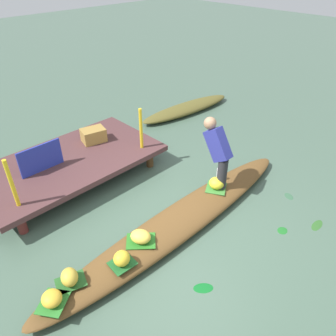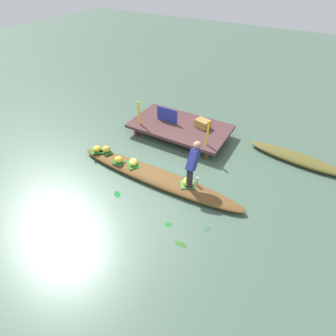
{
  "view_description": "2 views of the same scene",
  "coord_description": "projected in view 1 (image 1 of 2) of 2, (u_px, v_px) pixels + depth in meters",
  "views": [
    {
      "loc": [
        -2.69,
        -2.47,
        3.56
      ],
      "look_at": [
        0.39,
        0.67,
        0.57
      ],
      "focal_mm": 34.78,
      "sensor_mm": 36.0,
      "label": 1
    },
    {
      "loc": [
        2.92,
        -4.45,
        4.88
      ],
      "look_at": [
        0.3,
        0.11,
        0.47
      ],
      "focal_mm": 28.11,
      "sensor_mm": 36.0,
      "label": 2
    }
  ],
  "objects": [
    {
      "name": "dock_platform",
      "position": [
        70.0,
        162.0,
        5.89
      ],
      "size": [
        3.2,
        1.8,
        0.4
      ],
      "color": "#4E2F30",
      "rests_on": "ground"
    },
    {
      "name": "vendor_boat",
      "position": [
        180.0,
        221.0,
        4.96
      ],
      "size": [
        4.98,
        0.7,
        0.22
      ],
      "primitive_type": "ellipsoid",
      "rotation": [
        0.0,
        0.0,
        0.0
      ],
      "color": "brown",
      "rests_on": "ground"
    },
    {
      "name": "vendor_person",
      "position": [
        218.0,
        150.0,
        5.16
      ],
      "size": [
        0.2,
        0.54,
        1.18
      ],
      "color": "#28282D",
      "rests_on": "vendor_boat"
    },
    {
      "name": "leaf_mat_0",
      "position": [
        141.0,
        241.0,
        4.46
      ],
      "size": [
        0.49,
        0.49,
        0.01
      ],
      "primitive_type": "cube",
      "rotation": [
        0.0,
        0.0,
        2.41
      ],
      "color": "#287222",
      "rests_on": "vendor_boat"
    },
    {
      "name": "moored_boat",
      "position": [
        187.0,
        108.0,
        8.43
      ],
      "size": [
        2.81,
        0.86,
        0.21
      ],
      "primitive_type": "ellipsoid",
      "rotation": [
        0.0,
        0.0,
        -0.1
      ],
      "color": "brown",
      "rests_on": "ground"
    },
    {
      "name": "drifting_plant_0",
      "position": [
        203.0,
        288.0,
        4.1
      ],
      "size": [
        0.29,
        0.28,
        0.01
      ],
      "primitive_type": "ellipsoid",
      "rotation": [
        0.0,
        0.0,
        2.45
      ],
      "color": "#106522",
      "rests_on": "ground"
    },
    {
      "name": "market_banner",
      "position": [
        41.0,
        158.0,
        5.44
      ],
      "size": [
        0.75,
        0.03,
        0.48
      ],
      "primitive_type": "cube",
      "rotation": [
        0.0,
        0.0,
        0.01
      ],
      "color": "#24329A",
      "rests_on": "dock_platform"
    },
    {
      "name": "water_bottle",
      "position": [
        218.0,
        174.0,
        5.58
      ],
      "size": [
        0.06,
        0.06,
        0.23
      ],
      "primitive_type": "cylinder",
      "color": "silver",
      "rests_on": "vendor_boat"
    },
    {
      "name": "banana_bunch_2",
      "position": [
        69.0,
        277.0,
        3.85
      ],
      "size": [
        0.28,
        0.3,
        0.2
      ],
      "primitive_type": "ellipsoid",
      "rotation": [
        0.0,
        0.0,
        4.35
      ],
      "color": "gold",
      "rests_on": "vendor_boat"
    },
    {
      "name": "canal_water",
      "position": [
        180.0,
        226.0,
        5.02
      ],
      "size": [
        40.0,
        40.0,
        0.0
      ],
      "primitive_type": "plane",
      "color": "#455F4D",
      "rests_on": "ground"
    },
    {
      "name": "banana_bunch_1",
      "position": [
        217.0,
        183.0,
        5.39
      ],
      "size": [
        0.33,
        0.34,
        0.19
      ],
      "primitive_type": "ellipsoid",
      "rotation": [
        0.0,
        0.0,
        5.18
      ],
      "color": "yellow",
      "rests_on": "vendor_boat"
    },
    {
      "name": "drifting_plant_3",
      "position": [
        289.0,
        196.0,
        5.61
      ],
      "size": [
        0.22,
        0.24,
        0.01
      ],
      "primitive_type": "ellipsoid",
      "rotation": [
        0.0,
        0.0,
        0.97
      ],
      "color": "#335C3F",
      "rests_on": "ground"
    },
    {
      "name": "railing_post_west",
      "position": [
        12.0,
        184.0,
        4.59
      ],
      "size": [
        0.06,
        0.06,
        0.79
      ],
      "primitive_type": "cylinder",
      "color": "yellow",
      "rests_on": "dock_platform"
    },
    {
      "name": "banana_bunch_4",
      "position": [
        52.0,
        298.0,
        3.64
      ],
      "size": [
        0.25,
        0.26,
        0.15
      ],
      "primitive_type": "ellipsoid",
      "rotation": [
        0.0,
        0.0,
        1.48
      ],
      "color": "gold",
      "rests_on": "vendor_boat"
    },
    {
      "name": "banana_bunch_3",
      "position": [
        122.0,
        258.0,
        4.09
      ],
      "size": [
        0.3,
        0.29,
        0.19
      ],
      "primitive_type": "ellipsoid",
      "rotation": [
        0.0,
        0.0,
        3.67
      ],
      "color": "yellow",
      "rests_on": "vendor_boat"
    },
    {
      "name": "leaf_mat_2",
      "position": [
        71.0,
        282.0,
        3.91
      ],
      "size": [
        0.41,
        0.36,
        0.01
      ],
      "primitive_type": "cube",
      "rotation": [
        0.0,
        0.0,
        2.82
      ],
      "color": "#245923",
      "rests_on": "vendor_boat"
    },
    {
      "name": "leaf_mat_1",
      "position": [
        216.0,
        188.0,
        5.44
      ],
      "size": [
        0.47,
        0.45,
        0.01
      ],
      "primitive_type": "cube",
      "rotation": [
        0.0,
        0.0,
        0.53
      ],
      "color": "#3C8033",
      "rests_on": "vendor_boat"
    },
    {
      "name": "leaf_mat_3",
      "position": [
        122.0,
        263.0,
        4.14
      ],
      "size": [
        0.33,
        0.29,
        0.01
      ],
      "primitive_type": "cube",
      "rotation": [
        0.0,
        0.0,
        3.07
      ],
      "color": "#1D5A25",
      "rests_on": "vendor_boat"
    },
    {
      "name": "drifting_plant_2",
      "position": [
        317.0,
        225.0,
        5.03
      ],
      "size": [
        0.3,
        0.14,
        0.01
      ],
      "primitive_type": "ellipsoid",
      "rotation": [
        0.0,
        0.0,
        0.05
      ],
      "color": "#2D5D25",
      "rests_on": "ground"
    },
    {
      "name": "banana_bunch_0",
      "position": [
        141.0,
        237.0,
        4.41
      ],
      "size": [
        0.33,
        0.36,
        0.17
      ],
      "primitive_type": "ellipsoid",
      "rotation": [
        0.0,
        0.0,
        5.19
      ],
      "color": "#F9D04A",
      "rests_on": "vendor_boat"
    },
    {
      "name": "produce_crate",
      "position": [
        94.0,
        135.0,
        6.33
      ],
      "size": [
        0.5,
        0.41,
        0.26
      ],
      "primitive_type": "cube",
      "rotation": [
        0.0,
        0.0,
        -0.23
      ],
      "color": "olive",
      "rests_on": "dock_platform"
    },
    {
      "name": "drifting_plant_1",
      "position": [
        282.0,
        230.0,
        4.93
      ],
      "size": [
        0.18,
        0.15,
        0.01
      ],
      "primitive_type": "ellipsoid",
      "rotation": [
        0.0,
        0.0,
        0.06
      ],
      "color": "#1D6724",
      "rests_on": "ground"
    },
    {
      "name": "leaf_mat_4",
      "position": [
        53.0,
        302.0,
        3.68
      ],
      "size": [
        0.45,
        0.44,
        0.01
      ],
      "primitive_type": "cube",
      "rotation": [
        0.0,
        0.0,
        0.62
      ],
      "color": "#2A772A",
      "rests_on": "vendor_boat"
    },
    {
      "name": "railing_post_east",
      "position": [
        141.0,
        129.0,
        5.98
      ],
      "size": [
        0.06,
        0.06,
        0.79
      ],
      "primitive_type": "cylinder",
      "color": "yellow",
      "rests_on": "dock_platform"
    }
  ]
}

